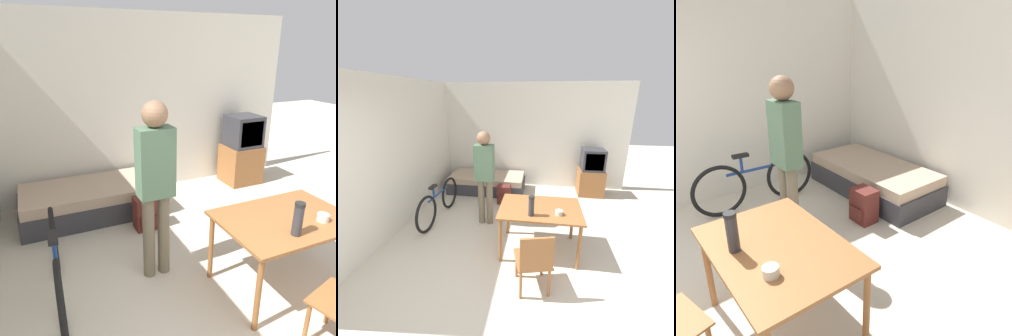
# 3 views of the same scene
# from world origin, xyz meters

# --- Properties ---
(ground_plane) EXTENTS (20.00, 20.00, 0.00)m
(ground_plane) POSITION_xyz_m (0.00, 0.00, 0.00)
(ground_plane) COLOR beige
(wall_back) EXTENTS (5.21, 0.06, 2.70)m
(wall_back) POSITION_xyz_m (0.00, 3.99, 1.35)
(wall_back) COLOR silver
(wall_back) RESTS_ON ground_plane
(wall_left) EXTENTS (0.06, 4.96, 2.70)m
(wall_left) POSITION_xyz_m (-2.13, 1.98, 1.35)
(wall_left) COLOR silver
(wall_left) RESTS_ON ground_plane
(daybed) EXTENTS (1.91, 0.93, 0.43)m
(daybed) POSITION_xyz_m (-0.90, 3.42, 0.21)
(daybed) COLOR #333338
(daybed) RESTS_ON ground_plane
(tv) EXTENTS (0.59, 0.54, 1.16)m
(tv) POSITION_xyz_m (1.69, 3.56, 0.55)
(tv) COLOR brown
(tv) RESTS_ON ground_plane
(dining_table) EXTENTS (1.23, 0.85, 0.75)m
(dining_table) POSITION_xyz_m (0.46, 1.21, 0.66)
(dining_table) COLOR brown
(dining_table) RESTS_ON ground_plane
(wooden_chair) EXTENTS (0.52, 0.52, 0.87)m
(wooden_chair) POSITION_xyz_m (0.41, 0.35, 0.49)
(wooden_chair) COLOR brown
(wooden_chair) RESTS_ON ground_plane
(bicycle) EXTENTS (0.13, 1.64, 0.77)m
(bicycle) POSITION_xyz_m (-1.53, 1.90, 0.35)
(bicycle) COLOR black
(bicycle) RESTS_ON ground_plane
(person_standing) EXTENTS (0.34, 0.24, 1.79)m
(person_standing) POSITION_xyz_m (-0.56, 1.86, 1.06)
(person_standing) COLOR #6B604C
(person_standing) RESTS_ON ground_plane
(thermos_flask) EXTENTS (0.09, 0.09, 0.30)m
(thermos_flask) POSITION_xyz_m (0.33, 0.95, 0.91)
(thermos_flask) COLOR #2D2D33
(thermos_flask) RESTS_ON dining_table
(mate_bowl) EXTENTS (0.11, 0.11, 0.07)m
(mate_bowl) POSITION_xyz_m (0.72, 1.03, 0.78)
(mate_bowl) COLOR beige
(mate_bowl) RESTS_ON dining_table
(backpack) EXTENTS (0.29, 0.26, 0.43)m
(backpack) POSITION_xyz_m (-0.35, 2.75, 0.21)
(backpack) COLOR #56231E
(backpack) RESTS_ON ground_plane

